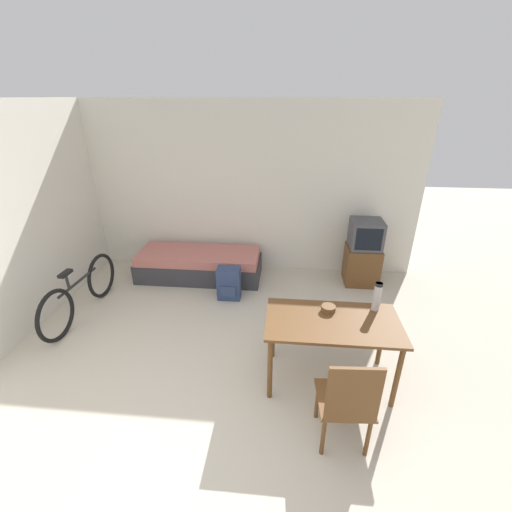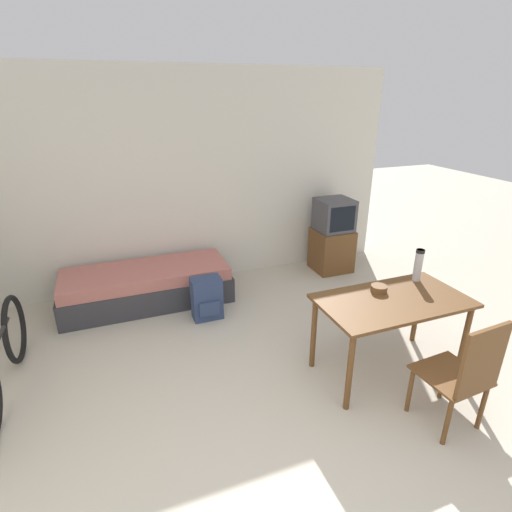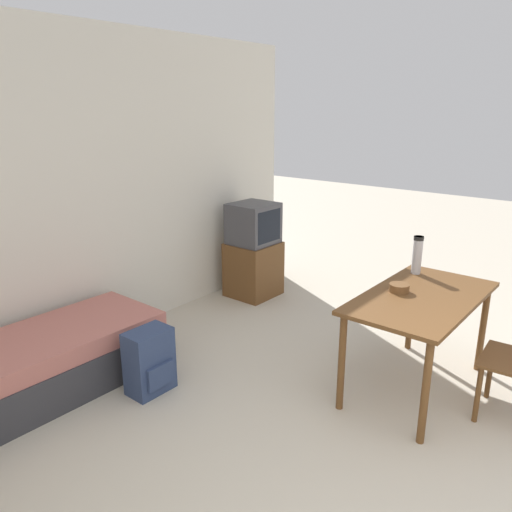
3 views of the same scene
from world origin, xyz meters
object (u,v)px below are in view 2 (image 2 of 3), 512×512
Objects in this scene: wooden_chair at (465,372)px; mate_bowl at (379,289)px; backpack at (207,298)px; bicycle at (1,360)px; thermos_flask at (418,264)px; tv at (332,237)px; daybed at (147,286)px; dining_table at (392,308)px.

wooden_chair is 6.66× the size of mate_bowl.
backpack is at bearing 133.31° from mate_bowl.
thermos_flask is (3.63, -0.66, 0.57)m from bicycle.
tv reaches higher than backpack.
thermos_flask reaches higher than bicycle.
mate_bowl reaches higher than daybed.
backpack reaches higher than daybed.
thermos_flask reaches higher than daybed.
wooden_chair reaches higher than dining_table.
wooden_chair is at bearing -84.69° from mate_bowl.
backpack is (-1.29, 1.49, -0.41)m from dining_table.
wooden_chair is at bearing -111.32° from thermos_flask.
mate_bowl is at bearing -46.43° from daybed.
dining_table is 4.20× the size of thermos_flask.
dining_table is at bearing 94.08° from wooden_chair.
tv reaches higher than daybed.
dining_table is 2.66× the size of backpack.
mate_bowl reaches higher than bicycle.
tv is (2.59, 0.07, 0.28)m from daybed.
tv is 1.08× the size of wooden_chair.
daybed is at bearing 134.12° from backpack.
dining_table is 0.56m from thermos_flask.
backpack is at bearing -161.43° from tv.
tv reaches higher than bicycle.
wooden_chair is 0.96m from mate_bowl.
wooden_chair reaches higher than backpack.
daybed is 6.40× the size of thermos_flask.
bicycle is 3.73m from thermos_flask.
bicycle is (-3.24, 1.66, -0.19)m from wooden_chair.
dining_table is 0.78× the size of bicycle.
thermos_flask reaches higher than dining_table.
wooden_chair is at bearing -27.10° from bicycle.
tv is 7.23× the size of mate_bowl.
daybed is 1.19× the size of bicycle.
thermos_flask is (0.39, 1.00, 0.38)m from wooden_chair.
bicycle is 11.59× the size of mate_bowl.
wooden_chair reaches higher than daybed.
wooden_chair reaches higher than bicycle.
tv is 0.80× the size of dining_table.
wooden_chair is (-0.66, -2.93, 0.03)m from tv.
wooden_chair is (0.05, -0.77, -0.13)m from dining_table.
thermos_flask is at bearing -98.10° from tv.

